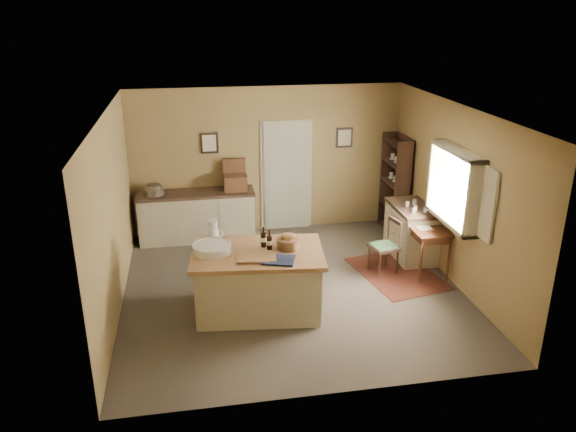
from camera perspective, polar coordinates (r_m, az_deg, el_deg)
name	(u,v)px	position (r m, az deg, el deg)	size (l,w,h in m)	color
ground	(292,288)	(8.61, 0.40, -7.35)	(5.00, 5.00, 0.00)	brown
wall_back	(267,160)	(10.42, -2.10, 5.69)	(5.00, 0.10, 2.70)	olive
wall_front	(337,285)	(5.82, 4.95, -7.01)	(5.00, 0.10, 2.70)	olive
wall_left	(112,216)	(8.01, -17.44, 0.04)	(0.10, 5.00, 2.70)	olive
wall_right	(455,195)	(8.84, 16.58, 2.06)	(0.10, 5.00, 2.70)	olive
ceiling	(292,111)	(7.71, 0.45, 10.64)	(5.00, 5.00, 0.00)	silver
door	(286,175)	(10.52, -0.16, 4.19)	(0.97, 0.06, 2.11)	#B1B59C
framed_prints	(278,140)	(10.33, -1.00, 7.70)	(2.82, 0.02, 0.38)	black
window	(457,187)	(8.58, 16.83, 2.87)	(0.25, 1.99, 1.12)	#C1B69A
work_island	(257,279)	(7.82, -3.14, -6.45)	(1.90, 1.35, 1.20)	#C1B69A
sideboard	(197,214)	(10.30, -9.20, 0.18)	(2.09, 0.59, 1.18)	#C1B69A
rug	(397,273)	(9.22, 10.98, -5.72)	(1.10, 1.60, 0.01)	#4C2212
writing_desk	(426,232)	(9.14, 13.84, -1.64)	(0.54, 0.88, 0.82)	#391C11
desk_chair	(384,247)	(9.05, 9.69, -3.14)	(0.40, 0.40, 0.86)	black
right_cabinet	(411,231)	(9.71, 12.40, -1.51)	(0.61, 1.10, 0.99)	#C1B69A
shelving_unit	(397,185)	(10.61, 11.03, 3.14)	(0.31, 0.82, 1.83)	black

